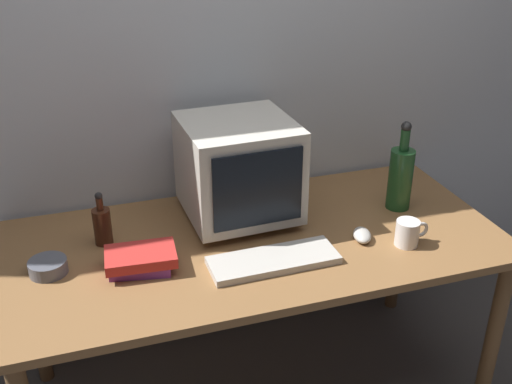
% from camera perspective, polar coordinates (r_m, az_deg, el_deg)
% --- Properties ---
extents(back_wall, '(4.00, 0.08, 2.50)m').
position_cam_1_polar(back_wall, '(2.32, -3.58, 12.85)').
color(back_wall, silver).
rests_on(back_wall, ground).
extents(desk, '(1.71, 0.80, 0.71)m').
position_cam_1_polar(desk, '(2.16, 0.00, -6.10)').
color(desk, olive).
rests_on(desk, ground).
extents(crt_monitor, '(0.40, 0.40, 0.37)m').
position_cam_1_polar(crt_monitor, '(2.16, -1.66, 2.15)').
color(crt_monitor, beige).
rests_on(crt_monitor, desk).
extents(keyboard, '(0.42, 0.16, 0.02)m').
position_cam_1_polar(keyboard, '(1.98, 1.65, -6.40)').
color(keyboard, beige).
rests_on(keyboard, desk).
extents(computer_mouse, '(0.09, 0.11, 0.04)m').
position_cam_1_polar(computer_mouse, '(2.13, 9.90, -3.99)').
color(computer_mouse, beige).
rests_on(computer_mouse, desk).
extents(bottle_tall, '(0.09, 0.09, 0.34)m').
position_cam_1_polar(bottle_tall, '(2.32, 13.38, 1.45)').
color(bottle_tall, '#1E4C23').
rests_on(bottle_tall, desk).
extents(bottle_short, '(0.06, 0.06, 0.19)m').
position_cam_1_polar(bottle_short, '(2.12, -14.20, -2.98)').
color(bottle_short, '#472314').
rests_on(bottle_short, desk).
extents(book_stack, '(0.23, 0.17, 0.07)m').
position_cam_1_polar(book_stack, '(1.97, -10.74, -6.23)').
color(book_stack, '#843893').
rests_on(book_stack, desk).
extents(mug, '(0.12, 0.08, 0.09)m').
position_cam_1_polar(mug, '(2.12, 14.04, -3.72)').
color(mug, white).
rests_on(mug, desk).
extents(cd_spindle, '(0.12, 0.12, 0.04)m').
position_cam_1_polar(cd_spindle, '(2.03, -18.89, -6.66)').
color(cd_spindle, '#595B66').
rests_on(cd_spindle, desk).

